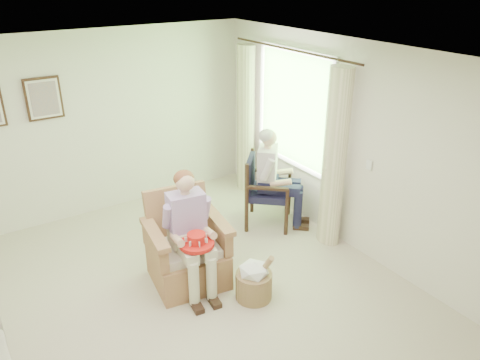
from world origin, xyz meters
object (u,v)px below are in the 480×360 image
at_px(wicker_armchair, 186,254).
at_px(person_wicker, 190,224).
at_px(hatbox, 254,280).
at_px(red_hat, 197,242).
at_px(person_dark, 273,173).
at_px(wood_armchair, 265,186).

height_order(wicker_armchair, person_wicker, person_wicker).
bearing_deg(person_wicker, hatbox, -42.91).
relative_size(wicker_armchair, hatbox, 1.79).
distance_m(wicker_armchair, hatbox, 0.84).
distance_m(wicker_armchair, red_hat, 0.50).
distance_m(red_hat, hatbox, 0.77).
height_order(wicker_armchair, person_dark, person_dark).
relative_size(wood_armchair, person_wicker, 0.72).
distance_m(person_dark, hatbox, 1.72).
relative_size(wicker_armchair, red_hat, 2.83).
xyz_separation_m(red_hat, hatbox, (0.49, -0.36, -0.47)).
height_order(wicker_armchair, hatbox, wicker_armchair).
xyz_separation_m(wood_armchair, person_wicker, (-1.57, -0.77, 0.26)).
xyz_separation_m(wood_armchair, red_hat, (-1.61, -0.98, 0.16)).
bearing_deg(wood_armchair, person_wicker, 158.26).
xyz_separation_m(person_wicker, hatbox, (0.46, -0.56, -0.57)).
bearing_deg(wicker_armchair, wood_armchair, 29.91).
bearing_deg(hatbox, person_wicker, 129.15).
bearing_deg(person_dark, wicker_armchair, 148.79).
relative_size(person_wicker, red_hat, 3.64).
bearing_deg(person_wicker, person_dark, 29.22).
bearing_deg(wicker_armchair, hatbox, -48.95).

